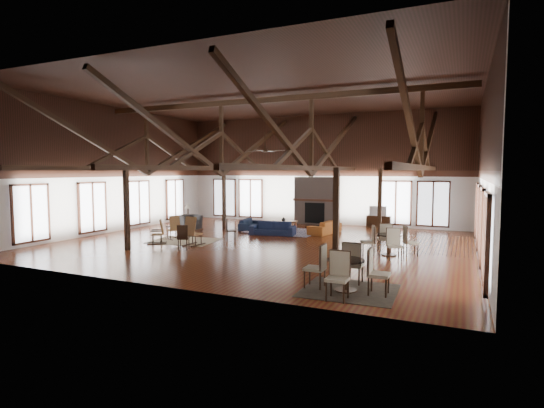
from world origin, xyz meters
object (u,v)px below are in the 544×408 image
at_px(coffee_table, 284,222).
at_px(armchair, 190,222).
at_px(cafe_table_near, 346,269).
at_px(tv_console, 379,222).
at_px(sofa_navy_front, 273,228).
at_px(sofa_orange, 325,227).
at_px(sofa_navy_left, 250,224).
at_px(cafe_table_far, 389,241).

xyz_separation_m(coffee_table, armchair, (-4.68, -1.30, -0.09)).
height_order(cafe_table_near, tv_console, cafe_table_near).
distance_m(sofa_navy_front, cafe_table_near, 9.32).
height_order(sofa_orange, armchair, armchair).
distance_m(sofa_navy_left, coffee_table, 1.89).
relative_size(armchair, cafe_table_near, 0.50).
xyz_separation_m(cafe_table_far, tv_console, (-1.69, 7.28, -0.21)).
distance_m(sofa_navy_left, armchair, 3.07).
distance_m(sofa_navy_left, cafe_table_near, 11.55).
bearing_deg(cafe_table_near, sofa_navy_left, 129.19).
height_order(sofa_navy_front, cafe_table_near, cafe_table_near).
relative_size(sofa_navy_left, sofa_orange, 0.83).
xyz_separation_m(sofa_navy_front, armchair, (-4.70, 0.12, 0.04)).
height_order(sofa_navy_left, armchair, armchair).
bearing_deg(tv_console, sofa_navy_front, -130.60).
height_order(coffee_table, armchair, armchair).
relative_size(coffee_table, armchair, 1.32).
height_order(coffee_table, cafe_table_near, cafe_table_near).
height_order(sofa_orange, cafe_table_far, cafe_table_far).
height_order(sofa_orange, tv_console, tv_console).
distance_m(sofa_navy_left, tv_console, 6.72).
xyz_separation_m(sofa_navy_left, armchair, (-2.81, -1.25, 0.09)).
distance_m(sofa_navy_front, sofa_orange, 2.51).
distance_m(sofa_orange, tv_console, 3.72).
bearing_deg(armchair, cafe_table_far, -75.63).
height_order(sofa_navy_front, cafe_table_far, cafe_table_far).
height_order(armchair, cafe_table_near, cafe_table_near).
bearing_deg(coffee_table, tv_console, 24.50).
bearing_deg(sofa_navy_left, sofa_navy_front, -133.42).
distance_m(sofa_navy_front, armchair, 4.70).
relative_size(coffee_table, cafe_table_far, 0.69).
relative_size(sofa_navy_left, cafe_table_far, 0.85).
bearing_deg(sofa_navy_left, coffee_table, -95.85).
xyz_separation_m(sofa_orange, tv_console, (1.93, 3.18, 0.00)).
bearing_deg(cafe_table_near, sofa_orange, 110.40).
xyz_separation_m(sofa_orange, armchair, (-6.74, -1.34, 0.04)).
bearing_deg(tv_console, coffee_table, -141.15).
relative_size(sofa_navy_front, armchair, 1.97).
distance_m(sofa_navy_front, cafe_table_far, 6.25).
relative_size(sofa_orange, cafe_table_far, 1.03).
relative_size(sofa_navy_front, cafe_table_near, 0.98).
bearing_deg(armchair, sofa_navy_left, -36.80).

